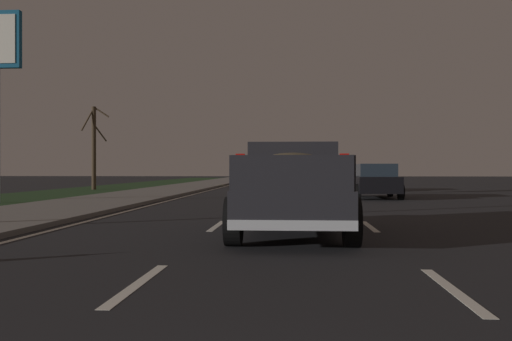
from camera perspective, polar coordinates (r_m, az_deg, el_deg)
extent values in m
plane|color=black|center=(28.30, 3.86, -2.50)|extent=(144.00, 144.00, 0.00)
cube|color=slate|center=(29.27, -10.90, -2.30)|extent=(108.00, 4.00, 0.12)
cube|color=#1E3819|center=(30.93, -19.90, -2.28)|extent=(108.00, 6.00, 0.01)
cube|color=silver|center=(6.56, 19.40, -11.36)|extent=(2.40, 0.14, 0.01)
cube|color=silver|center=(13.07, 11.51, -5.60)|extent=(2.40, 0.14, 0.01)
cube|color=silver|center=(18.69, 9.21, -3.86)|extent=(2.40, 0.14, 0.01)
cube|color=silver|center=(25.01, 7.87, -2.85)|extent=(2.40, 0.14, 0.01)
cube|color=silver|center=(31.19, 7.08, -2.25)|extent=(2.40, 0.14, 0.01)
cube|color=silver|center=(37.17, 6.57, -1.86)|extent=(2.40, 0.14, 0.01)
cube|color=silver|center=(43.32, 6.20, -1.58)|extent=(2.40, 0.14, 0.01)
cube|color=silver|center=(49.43, 5.92, -1.36)|extent=(2.40, 0.14, 0.01)
cube|color=silver|center=(56.19, 5.68, -1.18)|extent=(2.40, 0.14, 0.01)
cube|color=silver|center=(62.54, 5.50, -1.04)|extent=(2.40, 0.14, 0.01)
cube|color=silver|center=(69.46, 5.34, -0.92)|extent=(2.40, 0.14, 0.01)
cube|color=silver|center=(75.29, 5.23, -0.84)|extent=(2.40, 0.14, 0.01)
cube|color=silver|center=(80.82, 5.14, -0.77)|extent=(2.40, 0.14, 0.01)
cube|color=silver|center=(6.65, -11.93, -11.20)|extent=(2.40, 0.14, 0.01)
cube|color=silver|center=(12.98, -4.01, -5.64)|extent=(2.40, 0.14, 0.01)
cube|color=silver|center=(18.35, -1.66, -3.93)|extent=(2.40, 0.14, 0.01)
cube|color=silver|center=(24.27, -0.29, -2.94)|extent=(2.40, 0.14, 0.01)
cube|color=silver|center=(31.01, 0.63, -2.26)|extent=(2.40, 0.14, 0.01)
cube|color=silver|center=(36.72, 1.14, -1.89)|extent=(2.40, 0.14, 0.01)
cube|color=silver|center=(42.63, 1.53, -1.60)|extent=(2.40, 0.14, 0.01)
cube|color=silver|center=(48.97, 1.84, -1.37)|extent=(2.40, 0.14, 0.01)
cube|color=silver|center=(54.96, 2.06, -1.21)|extent=(2.40, 0.14, 0.01)
cube|color=silver|center=(60.16, 2.23, -1.09)|extent=(2.40, 0.14, 0.01)
cube|color=silver|center=(65.17, 2.36, -0.99)|extent=(2.40, 0.14, 0.01)
cube|color=silver|center=(70.55, 2.48, -0.90)|extent=(2.40, 0.14, 0.01)
cube|color=silver|center=(77.48, 2.61, -0.81)|extent=(2.40, 0.14, 0.01)
cube|color=silver|center=(28.77, -6.46, -2.45)|extent=(108.00, 0.14, 0.01)
cube|color=#232328|center=(11.28, 3.76, -3.12)|extent=(5.40, 2.01, 0.60)
cube|color=#232328|center=(12.45, 3.78, 0.65)|extent=(2.16, 1.84, 0.90)
cube|color=#1E2833|center=(11.40, 3.76, 0.94)|extent=(0.04, 1.44, 0.50)
cube|color=#232328|center=(10.23, -1.54, -0.20)|extent=(3.02, 0.08, 0.56)
cube|color=#232328|center=(10.22, 9.01, -0.20)|extent=(3.02, 0.08, 0.56)
cube|color=#232328|center=(8.60, 3.69, -0.27)|extent=(0.08, 1.88, 0.56)
cube|color=silver|center=(8.64, 3.69, -5.58)|extent=(0.12, 2.00, 0.16)
cube|color=red|center=(8.65, -1.62, 1.06)|extent=(0.06, 0.14, 0.20)
cube|color=red|center=(8.65, 9.00, 1.06)|extent=(0.06, 0.14, 0.20)
ellipsoid|color=#4C422D|center=(10.18, 3.73, 0.02)|extent=(2.59, 1.52, 0.64)
sphere|color=silver|center=(10.69, 1.82, -0.72)|extent=(0.40, 0.40, 0.40)
sphere|color=beige|center=(9.59, 5.51, -0.94)|extent=(0.34, 0.34, 0.34)
cylinder|color=black|center=(13.12, -0.59, -3.75)|extent=(0.84, 0.28, 0.84)
cylinder|color=black|center=(13.11, 8.18, -3.75)|extent=(0.84, 0.28, 0.84)
cylinder|color=black|center=(9.58, -2.30, -5.20)|extent=(0.84, 0.28, 0.84)
cylinder|color=black|center=(9.57, 9.74, -5.21)|extent=(0.84, 0.28, 0.84)
cube|color=silver|center=(34.18, 9.85, -0.99)|extent=(4.43, 1.87, 0.70)
cube|color=#1E2833|center=(33.93, 9.89, 0.07)|extent=(2.49, 1.62, 0.56)
cylinder|color=black|center=(35.62, 8.20, -1.41)|extent=(0.68, 0.22, 0.68)
cylinder|color=black|center=(35.77, 11.08, -1.40)|extent=(0.68, 0.22, 0.68)
cylinder|color=black|center=(32.63, 8.51, -1.55)|extent=(0.68, 0.22, 0.68)
cylinder|color=black|center=(32.80, 11.65, -1.55)|extent=(0.68, 0.22, 0.68)
cube|color=red|center=(32.04, 10.19, -0.98)|extent=(0.10, 1.51, 0.10)
cube|color=#9E845B|center=(43.01, -1.08, -0.75)|extent=(4.43, 1.88, 0.70)
cube|color=#1E2833|center=(42.76, -1.10, 0.09)|extent=(2.49, 1.63, 0.56)
cylinder|color=black|center=(44.58, -2.10, -1.09)|extent=(0.68, 0.22, 0.68)
cylinder|color=black|center=(44.46, 0.21, -1.10)|extent=(0.68, 0.22, 0.68)
cylinder|color=black|center=(41.60, -2.46, -1.18)|extent=(0.68, 0.22, 0.68)
cylinder|color=black|center=(41.47, 0.02, -1.19)|extent=(0.68, 0.22, 0.68)
cube|color=red|center=(40.87, -1.29, -0.73)|extent=(0.11, 1.51, 0.10)
cube|color=black|center=(25.78, 12.03, -1.37)|extent=(4.43, 1.87, 0.70)
cube|color=#1E2833|center=(25.52, 12.10, 0.03)|extent=(2.49, 1.62, 0.56)
cylinder|color=black|center=(27.18, 9.75, -1.90)|extent=(0.68, 0.22, 0.68)
cylinder|color=black|center=(27.39, 13.51, -1.88)|extent=(0.68, 0.22, 0.68)
cylinder|color=black|center=(24.20, 10.35, -2.15)|extent=(0.68, 0.22, 0.68)
cylinder|color=black|center=(24.44, 14.56, -2.13)|extent=(0.68, 0.22, 0.68)
cube|color=red|center=(23.64, 12.68, -1.38)|extent=(0.11, 1.51, 0.10)
cylinder|color=#423323|center=(37.12, -16.21, 2.21)|extent=(0.28, 0.28, 5.29)
cylinder|color=#423323|center=(37.78, -15.63, 3.74)|extent=(1.46, 0.45, 1.11)
cylinder|color=#423323|center=(37.03, -16.78, 5.03)|extent=(0.71, 0.66, 1.54)
cylinder|color=#423323|center=(37.13, -15.50, 5.77)|extent=(0.12, 1.02, 0.71)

